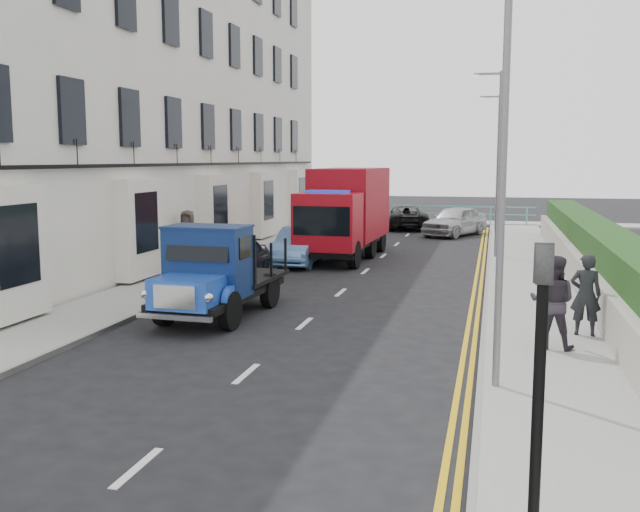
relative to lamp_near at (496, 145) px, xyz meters
The scene contains 23 objects.
ground 6.12m from the lamp_near, 154.42° to the left, with size 120.00×120.00×0.00m, color black.
pavement_west 14.98m from the lamp_near, 130.45° to the left, with size 2.40×38.00×0.12m, color gray.
pavement_east 11.74m from the lamp_near, 84.17° to the left, with size 2.60×38.00×0.12m, color gray.
promenade 31.53m from the lamp_near, 97.67° to the left, with size 30.00×2.50×0.12m, color gray.
sea_plane 62.27m from the lamp_near, 93.85° to the left, with size 120.00×120.00×0.00m, color #4E5D6A.
terrace_west 20.52m from the lamp_near, 132.29° to the left, with size 6.31×30.20×14.25m.
garden_east 11.82m from the lamp_near, 74.59° to the left, with size 1.45×28.00×1.75m.
seafront_railing 30.68m from the lamp_near, 97.88° to the left, with size 13.00×0.08×1.11m.
lamp_near is the anchor object (origin of this frame).
lamp_mid 16.00m from the lamp_near, 90.00° to the left, with size 1.23×0.18×7.00m.
lamp_far 26.00m from the lamp_near, 90.00° to the left, with size 1.23×0.18×7.00m.
traffic_signal 5.84m from the lamp_near, 85.61° to the right, with size 0.16×0.20×3.10m.
bedford_lorry 8.03m from the lamp_near, 149.13° to the left, with size 2.07×4.79×2.22m.
red_lorry 16.23m from the lamp_near, 110.02° to the left, with size 2.45×6.62×3.43m.
parked_car_front 12.35m from the lamp_near, 130.83° to the left, with size 1.59×3.96×1.35m, color black.
parked_car_mid 15.14m from the lamp_near, 117.32° to the left, with size 1.40×4.02×1.32m, color #5A83C0.
parked_car_rear 19.84m from the lamp_near, 110.26° to the left, with size 2.10×5.17×1.50m, color silver.
seafront_car_left 27.91m from the lamp_near, 99.72° to the left, with size 2.12×4.61×1.28m, color black.
seafront_car_right 24.58m from the lamp_near, 94.37° to the left, with size 1.75×4.34×1.48m, color #A8A9AD.
pedestrian_east_near 5.29m from the lamp_near, 63.79° to the left, with size 0.63×0.41×1.73m, color black.
pedestrian_east_far 4.17m from the lamp_near, 66.36° to the left, with size 0.89×0.69×1.83m, color #302933.
pedestrian_west_near 12.17m from the lamp_near, 136.72° to the left, with size 0.96×0.40×1.63m, color #1C2833.
pedestrian_west_far 15.21m from the lamp_near, 132.97° to the left, with size 0.95×0.62×1.94m, color #3C332B.
Camera 1 is at (4.18, -13.59, 3.79)m, focal length 40.00 mm.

